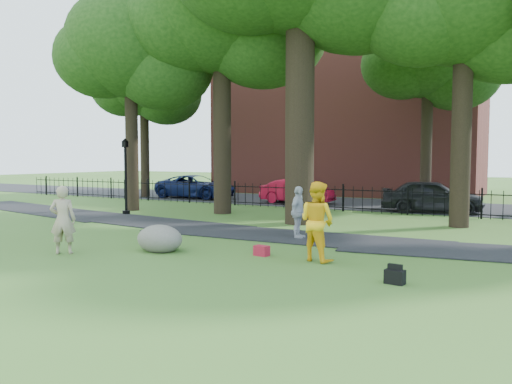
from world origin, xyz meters
The scene contains 16 objects.
ground centered at (0.00, 0.00, 0.00)m, with size 120.00×120.00×0.00m, color #3D5D20.
footpath centered at (1.00, 3.90, 0.00)m, with size 36.00×2.60×0.03m, color black.
street centered at (0.00, 16.00, 0.00)m, with size 80.00×7.00×0.02m, color black.
iron_fence centered at (0.00, 12.00, 0.60)m, with size 44.00×0.04×1.20m.
brick_building centered at (-4.00, 24.00, 6.00)m, with size 18.00×8.00×12.00m, color brown.
tree_row centered at (0.52, 8.40, 8.15)m, with size 26.82×7.96×12.42m.
woman centered at (-2.95, -1.57, 0.91)m, with size 0.66×0.43×1.81m, color tan.
man centered at (3.24, 0.87, 0.98)m, with size 0.95×0.74×1.96m, color yellow.
pedestrian centered at (1.44, 3.73, 0.82)m, with size 0.97×0.40×1.65m, color #AFB0B4.
boulder centered at (-0.98, -0.03, 0.39)m, with size 1.33×1.01×0.78m, color slate.
lamppost centered at (-7.99, 6.00, 1.66)m, with size 0.34×0.34×3.40m.
backpack centered at (5.48, -0.45, 0.14)m, with size 0.38×0.24×0.29m, color black.
red_bag centered at (1.75, 0.77, 0.13)m, with size 0.38×0.24×0.26m, color maroon.
red_sedan centered at (-3.57, 14.64, 0.67)m, with size 1.42×4.07×1.34m, color #B20D28.
navy_van centered at (-10.61, 14.86, 0.72)m, with size 2.39×5.17×1.44m, color #0E1847.
grey_car centered at (3.77, 13.50, 0.77)m, with size 1.81×4.49×1.53m, color black.
Camera 1 is at (7.87, -10.48, 2.56)m, focal length 35.00 mm.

